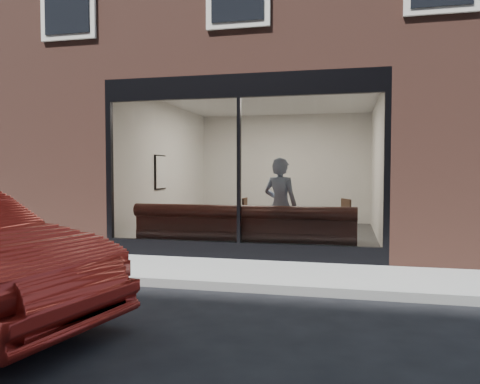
% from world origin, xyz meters
% --- Properties ---
extents(ground, '(120.00, 120.00, 0.00)m').
position_xyz_m(ground, '(0.00, 0.00, 0.00)').
color(ground, black).
rests_on(ground, ground).
extents(sidewalk_near, '(40.00, 2.00, 0.01)m').
position_xyz_m(sidewalk_near, '(0.00, 1.00, 0.01)').
color(sidewalk_near, gray).
rests_on(sidewalk_near, ground).
extents(kerb_near, '(40.00, 0.10, 0.12)m').
position_xyz_m(kerb_near, '(0.00, -0.05, 0.06)').
color(kerb_near, gray).
rests_on(kerb_near, ground).
extents(host_building_pier_left, '(2.50, 12.00, 3.20)m').
position_xyz_m(host_building_pier_left, '(-3.75, 8.00, 1.60)').
color(host_building_pier_left, brown).
rests_on(host_building_pier_left, ground).
extents(host_building_pier_right, '(2.50, 12.00, 3.20)m').
position_xyz_m(host_building_pier_right, '(3.75, 8.00, 1.60)').
color(host_building_pier_right, brown).
rests_on(host_building_pier_right, ground).
extents(host_building_backfill, '(5.00, 6.00, 3.20)m').
position_xyz_m(host_building_backfill, '(0.00, 11.00, 1.60)').
color(host_building_backfill, brown).
rests_on(host_building_backfill, ground).
extents(cafe_floor, '(6.00, 6.00, 0.00)m').
position_xyz_m(cafe_floor, '(0.00, 5.00, 0.02)').
color(cafe_floor, '#2D2D30').
rests_on(cafe_floor, ground).
extents(cafe_ceiling, '(6.00, 6.00, 0.00)m').
position_xyz_m(cafe_ceiling, '(0.00, 5.00, 3.19)').
color(cafe_ceiling, white).
rests_on(cafe_ceiling, host_building_upper).
extents(cafe_wall_back, '(5.00, 0.00, 5.00)m').
position_xyz_m(cafe_wall_back, '(0.00, 7.99, 1.60)').
color(cafe_wall_back, silver).
rests_on(cafe_wall_back, ground).
extents(cafe_wall_left, '(0.00, 6.00, 6.00)m').
position_xyz_m(cafe_wall_left, '(-2.49, 5.00, 1.60)').
color(cafe_wall_left, silver).
rests_on(cafe_wall_left, ground).
extents(cafe_wall_right, '(0.00, 6.00, 6.00)m').
position_xyz_m(cafe_wall_right, '(2.49, 5.00, 1.60)').
color(cafe_wall_right, silver).
rests_on(cafe_wall_right, ground).
extents(storefront_kick, '(5.00, 0.10, 0.30)m').
position_xyz_m(storefront_kick, '(0.00, 2.05, 0.15)').
color(storefront_kick, black).
rests_on(storefront_kick, ground).
extents(storefront_header, '(5.00, 0.10, 0.40)m').
position_xyz_m(storefront_header, '(0.00, 2.05, 3.00)').
color(storefront_header, black).
rests_on(storefront_header, host_building_upper).
extents(storefront_mullion, '(0.06, 0.10, 2.50)m').
position_xyz_m(storefront_mullion, '(0.00, 2.05, 1.55)').
color(storefront_mullion, black).
rests_on(storefront_mullion, storefront_kick).
extents(storefront_glass, '(4.80, 0.00, 4.80)m').
position_xyz_m(storefront_glass, '(0.00, 2.02, 1.55)').
color(storefront_glass, white).
rests_on(storefront_glass, storefront_kick).
extents(banquette, '(4.00, 0.55, 0.45)m').
position_xyz_m(banquette, '(0.00, 2.45, 0.23)').
color(banquette, '#331812').
rests_on(banquette, cafe_floor).
extents(person, '(0.75, 0.60, 1.79)m').
position_xyz_m(person, '(0.62, 2.77, 0.89)').
color(person, '#9FB5D7').
rests_on(person, cafe_floor).
extents(cafe_table_left, '(0.80, 0.80, 0.04)m').
position_xyz_m(cafe_table_left, '(-1.18, 3.64, 0.74)').
color(cafe_table_left, '#311E13').
rests_on(cafe_table_left, cafe_floor).
extents(cafe_table_right, '(0.85, 0.85, 0.04)m').
position_xyz_m(cafe_table_right, '(1.07, 3.27, 0.74)').
color(cafe_table_right, '#311E13').
rests_on(cafe_table_right, cafe_floor).
extents(cafe_chair_left, '(0.38, 0.38, 0.04)m').
position_xyz_m(cafe_chair_left, '(-0.55, 4.16, 0.24)').
color(cafe_chair_left, '#311E13').
rests_on(cafe_chair_left, cafe_floor).
extents(cafe_chair_right, '(0.60, 0.60, 0.04)m').
position_xyz_m(cafe_chair_right, '(1.63, 4.20, 0.24)').
color(cafe_chair_right, '#311E13').
rests_on(cafe_chair_right, cafe_floor).
extents(wall_poster, '(0.02, 0.56, 0.75)m').
position_xyz_m(wall_poster, '(-2.45, 4.48, 1.51)').
color(wall_poster, white).
rests_on(wall_poster, cafe_wall_left).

